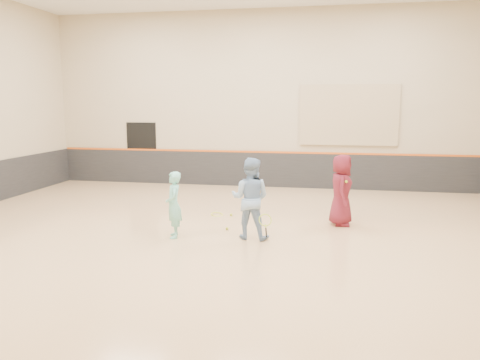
% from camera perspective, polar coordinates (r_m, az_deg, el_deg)
% --- Properties ---
extents(room, '(15.04, 12.04, 6.22)m').
position_cam_1_polar(room, '(10.45, -1.36, -2.15)').
color(room, tan).
rests_on(room, ground).
extents(wainscot_back, '(14.90, 0.04, 1.20)m').
position_cam_1_polar(wainscot_back, '(16.29, 2.98, 1.27)').
color(wainscot_back, '#232326').
rests_on(wainscot_back, floor).
extents(accent_stripe, '(14.90, 0.03, 0.06)m').
position_cam_1_polar(accent_stripe, '(16.21, 2.99, 3.43)').
color(accent_stripe, '#D85914').
rests_on(accent_stripe, wall_back).
extents(acoustic_panel, '(3.20, 0.08, 2.00)m').
position_cam_1_polar(acoustic_panel, '(15.99, 13.12, 7.72)').
color(acoustic_panel, tan).
rests_on(acoustic_panel, wall_back).
extents(doorway, '(1.10, 0.05, 2.20)m').
position_cam_1_polar(doorway, '(17.41, -11.87, 3.26)').
color(doorway, black).
rests_on(doorway, floor).
extents(girl, '(0.51, 0.61, 1.45)m').
position_cam_1_polar(girl, '(10.23, -8.08, -3.01)').
color(girl, '#7FDDCF').
rests_on(girl, floor).
extents(instructor, '(0.92, 0.75, 1.76)m').
position_cam_1_polar(instructor, '(10.03, 1.25, -2.25)').
color(instructor, '#88AAD3').
rests_on(instructor, floor).
extents(young_man, '(0.55, 0.83, 1.70)m').
position_cam_1_polar(young_man, '(11.39, 12.24, -1.20)').
color(young_man, maroon).
rests_on(young_man, floor).
extents(held_racket, '(0.35, 0.35, 0.52)m').
position_cam_1_polar(held_racket, '(9.64, 3.09, -4.90)').
color(held_racket, '#B9D82F').
rests_on(held_racket, instructor).
extents(spare_racket, '(0.71, 0.71, 0.14)m').
position_cam_1_polar(spare_racket, '(12.27, -2.83, -3.96)').
color(spare_racket, yellow).
rests_on(spare_racket, floor).
extents(ball_under_racket, '(0.07, 0.07, 0.07)m').
position_cam_1_polar(ball_under_racket, '(10.86, -1.59, -5.94)').
color(ball_under_racket, '#B9C92E').
rests_on(ball_under_racket, floor).
extents(ball_in_hand, '(0.07, 0.07, 0.07)m').
position_cam_1_polar(ball_in_hand, '(11.11, 12.83, -0.19)').
color(ball_in_hand, '#B6D331').
rests_on(ball_in_hand, young_man).
extents(ball_beside_spare, '(0.07, 0.07, 0.07)m').
position_cam_1_polar(ball_beside_spare, '(12.16, -1.09, -4.25)').
color(ball_beside_spare, gold).
rests_on(ball_beside_spare, floor).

